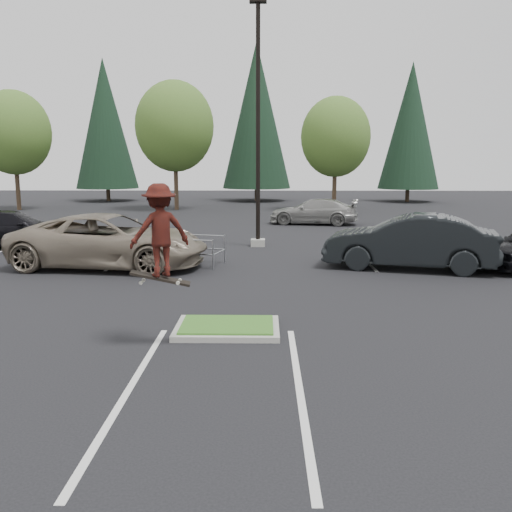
{
  "coord_description": "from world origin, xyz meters",
  "views": [
    {
      "loc": [
        0.79,
        -11.09,
        3.53
      ],
      "look_at": [
        0.59,
        1.5,
        1.37
      ],
      "focal_mm": 38.0,
      "sensor_mm": 36.0,
      "label": 1
    }
  ],
  "objects_px": {
    "decid_c": "(335,139)",
    "car_far_silver": "(315,212)",
    "conif_c": "(410,126)",
    "skateboarder": "(159,231)",
    "cart_corral": "(161,245)",
    "light_pole": "(258,138)",
    "decid_b": "(175,129)",
    "decid_a": "(14,135)",
    "car_r_charc": "(409,242)",
    "car_l_tan": "(110,241)",
    "car_l_black": "(10,229)",
    "conif_a": "(105,124)",
    "conif_b": "(257,116)"
  },
  "relations": [
    {
      "from": "conif_c",
      "to": "skateboarder",
      "type": "xyz_separation_m",
      "value": [
        -15.2,
        -40.5,
        -4.57
      ]
    },
    {
      "from": "decid_b",
      "to": "cart_corral",
      "type": "height_order",
      "value": "decid_b"
    },
    {
      "from": "decid_c",
      "to": "conif_b",
      "type": "relative_size",
      "value": 0.58
    },
    {
      "from": "decid_b",
      "to": "car_l_tan",
      "type": "relative_size",
      "value": 1.46
    },
    {
      "from": "car_l_tan",
      "to": "decid_a",
      "type": "bearing_deg",
      "value": 37.7
    },
    {
      "from": "decid_c",
      "to": "car_l_tan",
      "type": "distance_m",
      "value": 25.41
    },
    {
      "from": "light_pole",
      "to": "decid_b",
      "type": "xyz_separation_m",
      "value": [
        -6.51,
        18.53,
        1.48
      ]
    },
    {
      "from": "conif_a",
      "to": "car_l_tan",
      "type": "bearing_deg",
      "value": -73.89
    },
    {
      "from": "conif_c",
      "to": "skateboarder",
      "type": "height_order",
      "value": "conif_c"
    },
    {
      "from": "decid_a",
      "to": "car_r_charc",
      "type": "distance_m",
      "value": 33.35
    },
    {
      "from": "decid_c",
      "to": "conif_a",
      "type": "xyz_separation_m",
      "value": [
        -19.99,
        10.17,
        1.84
      ]
    },
    {
      "from": "decid_c",
      "to": "car_far_silver",
      "type": "bearing_deg",
      "value": -103.84
    },
    {
      "from": "car_far_silver",
      "to": "car_r_charc",
      "type": "bearing_deg",
      "value": 19.05
    },
    {
      "from": "conif_a",
      "to": "decid_b",
      "type": "bearing_deg",
      "value": -49.83
    },
    {
      "from": "decid_a",
      "to": "car_l_tan",
      "type": "relative_size",
      "value": 1.35
    },
    {
      "from": "car_r_charc",
      "to": "conif_c",
      "type": "bearing_deg",
      "value": -179.12
    },
    {
      "from": "cart_corral",
      "to": "car_far_silver",
      "type": "height_order",
      "value": "car_far_silver"
    },
    {
      "from": "decid_c",
      "to": "car_l_black",
      "type": "distance_m",
      "value": 24.76
    },
    {
      "from": "decid_c",
      "to": "car_l_black",
      "type": "relative_size",
      "value": 1.55
    },
    {
      "from": "car_r_charc",
      "to": "car_l_tan",
      "type": "bearing_deg",
      "value": -75.3
    },
    {
      "from": "conif_c",
      "to": "cart_corral",
      "type": "xyz_separation_m",
      "value": [
        -16.89,
        -31.57,
        -6.21
      ]
    },
    {
      "from": "light_pole",
      "to": "decid_a",
      "type": "relative_size",
      "value": 1.14
    },
    {
      "from": "decid_c",
      "to": "conif_a",
      "type": "height_order",
      "value": "conif_a"
    },
    {
      "from": "light_pole",
      "to": "car_l_tan",
      "type": "bearing_deg",
      "value": -135.6
    },
    {
      "from": "cart_corral",
      "to": "conif_b",
      "type": "bearing_deg",
      "value": 99.05
    },
    {
      "from": "conif_c",
      "to": "car_l_black",
      "type": "relative_size",
      "value": 2.31
    },
    {
      "from": "decid_b",
      "to": "car_l_tan",
      "type": "xyz_separation_m",
      "value": [
        1.51,
        -23.43,
        -5.12
      ]
    },
    {
      "from": "skateboarder",
      "to": "car_r_charc",
      "type": "distance_m",
      "value": 10.62
    },
    {
      "from": "light_pole",
      "to": "decid_c",
      "type": "bearing_deg",
      "value": 72.89
    },
    {
      "from": "conif_a",
      "to": "conif_b",
      "type": "bearing_deg",
      "value": 2.05
    },
    {
      "from": "conif_c",
      "to": "car_l_tan",
      "type": "relative_size",
      "value": 1.89
    },
    {
      "from": "skateboarder",
      "to": "car_r_charc",
      "type": "height_order",
      "value": "skateboarder"
    },
    {
      "from": "decid_a",
      "to": "conif_b",
      "type": "bearing_deg",
      "value": 30.17
    },
    {
      "from": "cart_corral",
      "to": "car_l_tan",
      "type": "bearing_deg",
      "value": -138.57
    },
    {
      "from": "decid_b",
      "to": "cart_corral",
      "type": "relative_size",
      "value": 2.55
    },
    {
      "from": "light_pole",
      "to": "conif_b",
      "type": "distance_m",
      "value": 28.69
    },
    {
      "from": "light_pole",
      "to": "decid_b",
      "type": "height_order",
      "value": "light_pole"
    },
    {
      "from": "skateboarder",
      "to": "car_l_black",
      "type": "xyz_separation_m",
      "value": [
        -8.8,
        12.46,
        -1.49
      ]
    },
    {
      "from": "conif_b",
      "to": "cart_corral",
      "type": "height_order",
      "value": "conif_b"
    },
    {
      "from": "decid_a",
      "to": "skateboarder",
      "type": "height_order",
      "value": "decid_a"
    },
    {
      "from": "conif_b",
      "to": "decid_b",
      "type": "bearing_deg",
      "value": -121.09
    },
    {
      "from": "conif_b",
      "to": "car_far_silver",
      "type": "xyz_separation_m",
      "value": [
        3.7,
        -19.95,
        -7.11
      ]
    },
    {
      "from": "decid_a",
      "to": "decid_c",
      "type": "relative_size",
      "value": 1.06
    },
    {
      "from": "conif_c",
      "to": "light_pole",
      "type": "bearing_deg",
      "value": -116.15
    },
    {
      "from": "car_l_tan",
      "to": "skateboarder",
      "type": "bearing_deg",
      "value": -150.64
    },
    {
      "from": "decid_b",
      "to": "car_r_charc",
      "type": "bearing_deg",
      "value": -63.64
    },
    {
      "from": "decid_c",
      "to": "cart_corral",
      "type": "bearing_deg",
      "value": -112.08
    },
    {
      "from": "light_pole",
      "to": "conif_a",
      "type": "height_order",
      "value": "conif_a"
    },
    {
      "from": "car_r_charc",
      "to": "decid_a",
      "type": "bearing_deg",
      "value": -118.95
    },
    {
      "from": "car_r_charc",
      "to": "car_far_silver",
      "type": "height_order",
      "value": "car_r_charc"
    }
  ]
}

